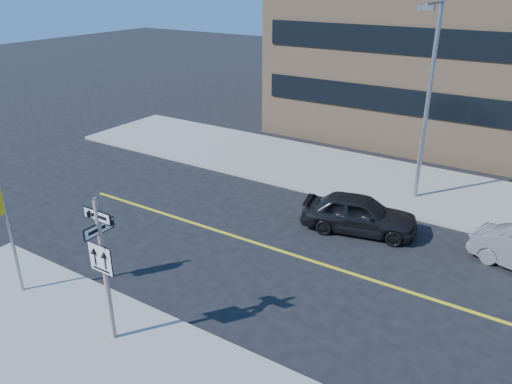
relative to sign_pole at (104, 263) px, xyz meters
The scene contains 4 objects.
ground 3.50m from the sign_pole, 90.00° to the left, with size 120.00×120.00×0.00m, color black.
sign_pole is the anchor object (origin of this frame).
parked_car_a 10.05m from the sign_pole, 72.10° to the left, with size 4.29×1.73×1.46m, color black.
streetlight_a 14.05m from the sign_pole, 73.23° to the left, with size 0.55×2.25×8.00m.
Camera 1 is at (8.90, -9.36, 9.00)m, focal length 35.00 mm.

